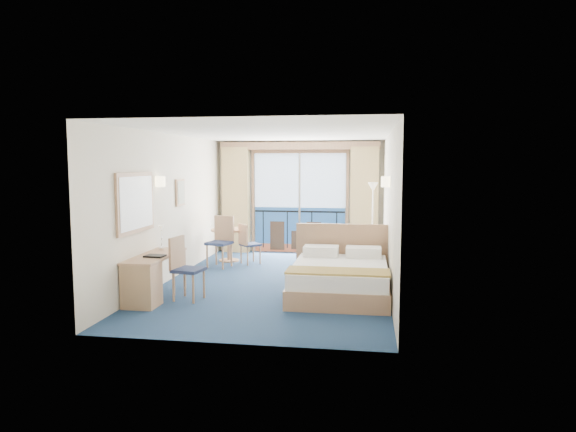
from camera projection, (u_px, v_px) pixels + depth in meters
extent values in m
plane|color=navy|center=(276.00, 282.00, 9.37)|extent=(6.50, 6.50, 0.00)
cube|color=silver|center=(300.00, 197.00, 12.44)|extent=(4.00, 0.02, 2.70)
cube|color=silver|center=(227.00, 233.00, 6.03)|extent=(4.00, 0.02, 2.70)
cube|color=silver|center=(170.00, 207.00, 9.54)|extent=(0.02, 6.50, 2.70)
cube|color=silver|center=(390.00, 210.00, 8.93)|extent=(0.02, 6.50, 2.70)
cube|color=white|center=(276.00, 132.00, 9.10)|extent=(4.00, 6.50, 0.02)
cube|color=navy|center=(300.00, 229.00, 12.48)|extent=(2.20, 0.02, 1.08)
cube|color=#BFD7FB|center=(300.00, 180.00, 12.36)|extent=(2.20, 0.02, 1.32)
cube|color=brown|center=(299.00, 248.00, 12.53)|extent=(2.20, 0.02, 0.20)
cube|color=black|center=(300.00, 212.00, 12.43)|extent=(2.20, 0.02, 0.04)
cube|color=tan|center=(300.00, 151.00, 12.28)|extent=(2.36, 0.03, 0.12)
cube|color=tan|center=(253.00, 203.00, 12.58)|extent=(0.06, 0.03, 2.40)
cube|color=tan|center=(347.00, 204.00, 12.23)|extent=(0.06, 0.03, 2.40)
cube|color=silver|center=(300.00, 203.00, 12.40)|extent=(0.05, 0.02, 2.40)
cube|color=#372519|center=(314.00, 236.00, 12.43)|extent=(0.35, 0.02, 0.70)
cube|color=#372519|center=(277.00, 236.00, 12.57)|extent=(0.35, 0.02, 0.70)
cube|color=#372519|center=(297.00, 240.00, 12.51)|extent=(0.30, 0.02, 0.45)
cube|color=black|center=(263.00, 229.00, 12.61)|extent=(0.02, 0.01, 0.90)
cube|color=black|center=(287.00, 230.00, 12.52)|extent=(0.03, 0.01, 0.90)
cube|color=black|center=(312.00, 230.00, 12.43)|extent=(0.03, 0.01, 0.90)
cube|color=black|center=(337.00, 231.00, 12.34)|extent=(0.02, 0.01, 0.90)
cube|color=#CEBB72|center=(236.00, 200.00, 12.50)|extent=(0.65, 0.22, 2.55)
cube|color=#CEBB72|center=(364.00, 201.00, 12.02)|extent=(0.65, 0.22, 2.55)
cube|color=tan|center=(299.00, 146.00, 12.16)|extent=(3.80, 0.25, 0.18)
cube|color=tan|center=(136.00, 203.00, 8.04)|extent=(0.04, 1.25, 0.95)
cube|color=silver|center=(137.00, 203.00, 8.04)|extent=(0.01, 1.12, 0.82)
cube|color=tan|center=(180.00, 193.00, 9.95)|extent=(0.03, 0.42, 0.52)
cube|color=gray|center=(181.00, 193.00, 9.95)|extent=(0.01, 0.34, 0.44)
cylinder|color=beige|center=(160.00, 182.00, 8.89)|extent=(0.18, 0.18, 0.18)
cylinder|color=beige|center=(386.00, 182.00, 8.74)|extent=(0.18, 0.18, 0.18)
cube|color=tan|center=(340.00, 288.00, 8.35)|extent=(1.56, 1.95, 0.29)
cube|color=white|center=(340.00, 272.00, 8.32)|extent=(1.50, 1.89, 0.24)
cube|color=#A47F40|center=(338.00, 271.00, 7.68)|extent=(1.54, 0.54, 0.03)
cube|color=white|center=(321.00, 251.00, 9.05)|extent=(0.61, 0.39, 0.18)
cube|color=white|center=(364.00, 252.00, 8.93)|extent=(0.61, 0.39, 0.18)
cube|color=tan|center=(343.00, 253.00, 9.31)|extent=(1.71, 0.06, 1.07)
cube|color=tan|center=(374.00, 265.00, 9.48)|extent=(0.43, 0.41, 0.57)
cube|color=silver|center=(375.00, 248.00, 9.41)|extent=(0.19, 0.15, 0.08)
imported|color=#474B57|center=(365.00, 249.00, 10.85)|extent=(1.09, 1.09, 0.71)
cylinder|color=silver|center=(372.00, 260.00, 11.41)|extent=(0.24, 0.24, 0.03)
cylinder|color=silver|center=(372.00, 224.00, 11.32)|extent=(0.03, 0.03, 1.65)
cone|color=beige|center=(373.00, 187.00, 11.24)|extent=(0.22, 0.22, 0.20)
cube|color=tan|center=(155.00, 256.00, 8.22)|extent=(0.52, 1.50, 0.04)
cube|color=tan|center=(142.00, 285.00, 7.74)|extent=(0.49, 0.45, 0.67)
cylinder|color=tan|center=(147.00, 275.00, 8.47)|extent=(0.05, 0.05, 0.67)
cylinder|color=tan|center=(173.00, 276.00, 8.40)|extent=(0.05, 0.05, 0.67)
cylinder|color=tan|center=(159.00, 268.00, 8.98)|extent=(0.05, 0.05, 0.67)
cylinder|color=tan|center=(185.00, 269.00, 8.91)|extent=(0.05, 0.05, 0.67)
cube|color=#212B4D|center=(189.00, 270.00, 8.12)|extent=(0.50, 0.50, 0.05)
cube|color=tan|center=(177.00, 253.00, 8.16)|extent=(0.11, 0.43, 0.51)
cylinder|color=tan|center=(193.00, 289.00, 7.93)|extent=(0.04, 0.04, 0.46)
cylinder|color=tan|center=(204.00, 284.00, 8.26)|extent=(0.04, 0.04, 0.46)
cylinder|color=tan|center=(173.00, 287.00, 8.04)|extent=(0.04, 0.04, 0.46)
cylinder|color=tan|center=(185.00, 282.00, 8.37)|extent=(0.04, 0.04, 0.46)
cube|color=black|center=(155.00, 256.00, 8.04)|extent=(0.32, 0.25, 0.03)
cylinder|color=silver|center=(162.00, 248.00, 8.69)|extent=(0.11, 0.11, 0.02)
cylinder|color=silver|center=(161.00, 238.00, 8.67)|extent=(0.01, 0.01, 0.36)
cone|color=beige|center=(161.00, 228.00, 8.65)|extent=(0.10, 0.10, 0.09)
cylinder|color=tan|center=(229.00, 230.00, 11.35)|extent=(0.80, 0.80, 0.04)
cylinder|color=tan|center=(229.00, 245.00, 11.38)|extent=(0.08, 0.08, 0.70)
cylinder|color=tan|center=(229.00, 260.00, 11.42)|extent=(0.44, 0.44, 0.03)
cube|color=#212B4D|center=(250.00, 245.00, 11.06)|extent=(0.53, 0.53, 0.04)
cube|color=tan|center=(243.00, 235.00, 10.94)|extent=(0.27, 0.31, 0.45)
cylinder|color=tan|center=(260.00, 255.00, 11.04)|extent=(0.03, 0.03, 0.40)
cylinder|color=tan|center=(253.00, 253.00, 11.29)|extent=(0.03, 0.03, 0.40)
cylinder|color=tan|center=(248.00, 256.00, 10.88)|extent=(0.03, 0.03, 0.40)
cylinder|color=tan|center=(241.00, 254.00, 11.13)|extent=(0.03, 0.03, 0.40)
cube|color=#212B4D|center=(219.00, 243.00, 10.69)|extent=(0.55, 0.55, 0.05)
cube|color=tan|center=(224.00, 228.00, 10.86)|extent=(0.45, 0.15, 0.54)
cylinder|color=tan|center=(207.00, 256.00, 10.61)|extent=(0.04, 0.04, 0.49)
cylinder|color=tan|center=(223.00, 258.00, 10.47)|extent=(0.04, 0.04, 0.49)
cylinder|color=tan|center=(216.00, 254.00, 10.95)|extent=(0.04, 0.04, 0.49)
cylinder|color=tan|center=(231.00, 255.00, 10.81)|extent=(0.04, 0.04, 0.49)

